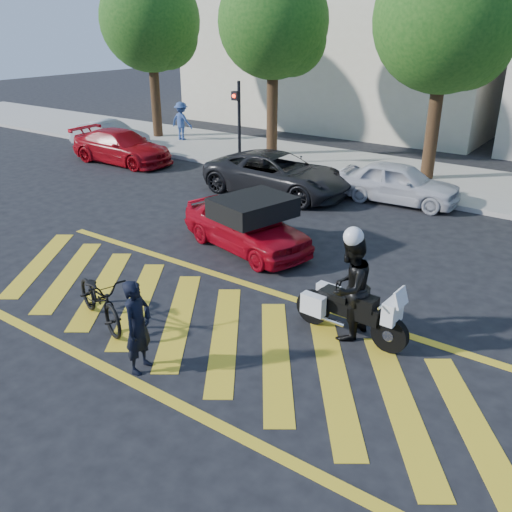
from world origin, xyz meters
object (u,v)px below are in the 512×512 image
Objects in this scene: officer_moto at (350,288)px; red_convertible at (246,225)px; parked_mid_right at (399,183)px; parked_far_left at (109,135)px; police_motorcycle at (349,310)px; officer_bike at (138,327)px; parked_left at (122,147)px; bicycle at (100,299)px; parked_mid_left at (278,174)px.

red_convertible is at bearing -116.81° from officer_moto.
red_convertible reaches higher than parked_mid_right.
red_convertible is at bearing -122.79° from parked_far_left.
parked_far_left is (-15.43, 7.92, 0.07)m from police_motorcycle.
officer_bike is 3.62m from officer_moto.
parked_far_left is at bearing 156.04° from police_motorcycle.
officer_bike is at bearing -147.94° from red_convertible.
bicycle is at bearing -136.10° from parked_left.
parked_left is at bearing 87.66° from parked_mid_left.
parked_left is (-9.14, 8.76, 0.13)m from bicycle.
parked_far_left is at bearing 56.83° from parked_left.
red_convertible is at bearing 18.17° from bicycle.
police_motorcycle is at bearing -168.48° from parked_mid_right.
parked_mid_right reaches higher than police_motorcycle.
officer_bike reaches higher than parked_far_left.
parked_mid_right is at bearing -1.58° from red_convertible.
parked_mid_right reaches higher than bicycle.
officer_bike reaches higher than red_convertible.
parked_far_left is 9.77m from parked_mid_left.
officer_bike reaches higher than bicycle.
red_convertible is 10.17m from parked_left.
parked_mid_right is (1.64, 5.70, -0.00)m from red_convertible.
officer_moto is 0.52× the size of parked_mid_right.
bicycle is 0.40× the size of parked_mid_left.
parked_far_left is (-15.42, 7.93, -0.36)m from officer_moto.
red_convertible is 0.84× the size of parked_left.
parked_mid_right is (1.72, 10.16, 0.12)m from bicycle.
parked_mid_left reaches higher than police_motorcycle.
parked_far_left is at bearing 85.84° from parked_mid_right.
officer_moto reaches higher than parked_left.
parked_far_left reaches higher than police_motorcycle.
officer_bike is at bearing -161.85° from parked_mid_left.
parked_mid_left is (-1.81, 8.76, 0.16)m from bicycle.
parked_mid_left reaches higher than parked_left.
red_convertible is at bearing 153.31° from police_motorcycle.
red_convertible is (-3.87, 2.22, 0.10)m from police_motorcycle.
parked_far_left is at bearing -113.99° from officer_moto.
officer_moto is 8.70m from parked_mid_left.
parked_mid_left is at bearing 30.93° from bicycle.
officer_bike is 5.32m from red_convertible.
parked_left is at bearing 79.49° from red_convertible.
red_convertible is at bearing 159.78° from parked_mid_right.
parked_left is at bearing 36.50° from officer_bike.
parked_far_left reaches higher than bicycle.
police_motorcycle is at bearing -140.90° from parked_mid_left.
parked_left is at bearing 156.72° from police_motorcycle.
officer_moto is (-0.01, -0.00, 0.43)m from police_motorcycle.
officer_bike is 0.43× the size of parked_mid_right.
officer_bike is 14.31m from parked_left.
parked_mid_left reaches higher than bicycle.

